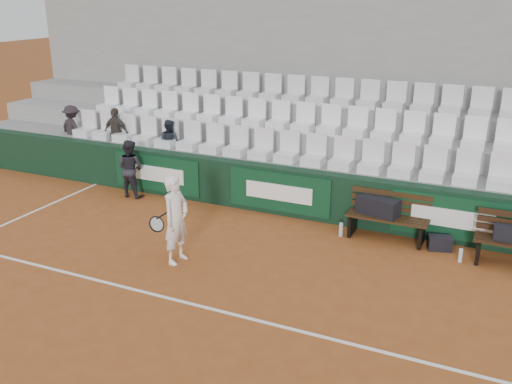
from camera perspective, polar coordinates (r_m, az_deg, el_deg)
name	(u,v)px	position (r m, az deg, el deg)	size (l,w,h in m)	color
ground	(193,304)	(8.71, -6.36, -11.11)	(80.00, 80.00, 0.00)	#974D22
court_baseline	(193,304)	(8.71, -6.36, -11.08)	(18.00, 0.06, 0.01)	white
back_barrier	(294,192)	(11.74, 3.84, -0.04)	(18.00, 0.34, 1.00)	black
grandstand_tier_front	(302,183)	(12.33, 4.60, 0.89)	(18.00, 0.95, 1.00)	gray
grandstand_tier_mid	(317,162)	(13.12, 6.07, 3.02)	(18.00, 0.95, 1.45)	gray
grandstand_tier_back	(330,143)	(13.93, 7.38, 4.90)	(18.00, 0.95, 1.90)	gray
grandstand_rear_wall	(340,87)	(14.27, 8.38, 10.33)	(18.00, 0.30, 4.40)	gray
seat_row_front	(300,148)	(11.94, 4.41, 4.36)	(11.90, 0.44, 0.63)	white
seat_row_mid	(316,118)	(12.70, 5.98, 7.32)	(11.90, 0.44, 0.63)	white
seat_row_back	(330,92)	(13.51, 7.39, 9.94)	(11.90, 0.44, 0.63)	silver
bench_left	(387,228)	(10.96, 12.93, -3.53)	(1.50, 0.56, 0.45)	#372210
sports_bag_left	(378,206)	(10.89, 12.11, -1.39)	(0.78, 0.33, 0.33)	black
sports_bag_right	(510,234)	(10.48, 24.07, -3.82)	(0.53, 0.24, 0.24)	black
sports_bag_ground	(440,243)	(10.82, 17.91, -4.88)	(0.41, 0.25, 0.25)	black
water_bottle_near	(341,229)	(10.97, 8.49, -3.72)	(0.08, 0.08, 0.27)	silver
water_bottle_far	(460,255)	(10.46, 19.77, -5.99)	(0.07, 0.07, 0.24)	silver
tennis_player	(176,220)	(9.71, -8.02, -2.75)	(0.71, 0.60, 1.55)	white
ball_kid	(130,168)	(13.10, -12.48, 2.32)	(0.64, 0.50, 1.31)	#212129
spectator_a	(71,111)	(15.11, -18.03, 7.73)	(0.76, 0.44, 1.17)	black
spectator_b	(115,115)	(14.23, -13.93, 7.53)	(0.71, 0.30, 1.22)	#37312C
spectator_c	(168,123)	(13.37, -8.76, 6.81)	(0.52, 0.41, 1.07)	#1E232D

